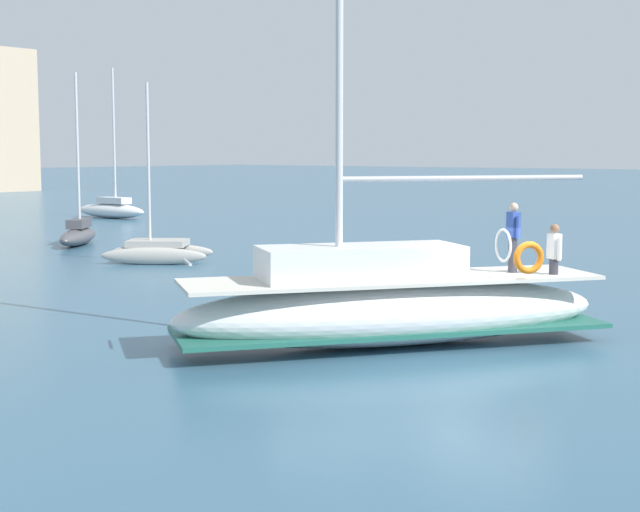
# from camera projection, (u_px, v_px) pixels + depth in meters

# --- Properties ---
(ground_plane) EXTENTS (400.00, 400.00, 0.00)m
(ground_plane) POSITION_uv_depth(u_px,v_px,m) (489.00, 347.00, 20.16)
(ground_plane) COLOR #38607A
(main_sailboat) EXTENTS (9.23, 7.48, 12.03)m
(main_sailboat) POSITION_uv_depth(u_px,v_px,m) (388.00, 304.00, 20.25)
(main_sailboat) COLOR white
(main_sailboat) RESTS_ON ground
(moored_sloop_near) EXTENTS (4.34, 3.81, 7.69)m
(moored_sloop_near) POSITION_uv_depth(u_px,v_px,m) (78.00, 233.00, 42.05)
(moored_sloop_near) COLOR #4C4C51
(moored_sloop_near) RESTS_ON ground
(moored_sloop_far) EXTENTS (3.87, 4.33, 6.74)m
(moored_sloop_far) POSITION_uv_depth(u_px,v_px,m) (158.00, 249.00, 35.43)
(moored_sloop_far) COLOR #B7B2A8
(moored_sloop_far) RESTS_ON ground
(moored_catamaran) EXTENTS (1.74, 5.79, 9.34)m
(moored_catamaran) POSITION_uv_depth(u_px,v_px,m) (111.00, 208.00, 58.96)
(moored_catamaran) COLOR silver
(moored_catamaran) RESTS_ON ground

